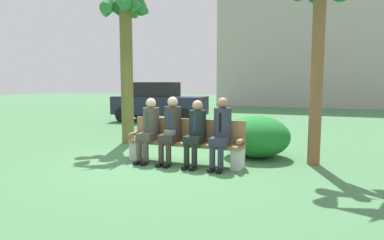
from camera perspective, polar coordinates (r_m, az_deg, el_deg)
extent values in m
plane|color=#467A4B|center=(6.91, -4.21, -7.24)|extent=(80.00, 80.00, 0.00)
cube|color=#99754C|center=(6.68, -1.27, -4.06)|extent=(2.40, 0.44, 0.07)
cube|color=#99754C|center=(6.81, -0.65, -1.64)|extent=(2.40, 0.06, 0.45)
cube|color=#99754C|center=(7.18, -9.85, -2.33)|extent=(0.08, 0.44, 0.06)
cube|color=#99754C|center=(6.30, 8.53, -3.51)|extent=(0.08, 0.44, 0.06)
cube|color=silver|center=(7.21, -9.39, -5.19)|extent=(0.20, 0.37, 0.38)
cube|color=silver|center=(6.38, 7.95, -6.67)|extent=(0.20, 0.37, 0.38)
cube|color=#4C473D|center=(6.85, -7.83, -2.89)|extent=(0.32, 0.38, 0.16)
cylinder|color=#4C473D|center=(6.78, -9.17, -5.62)|extent=(0.11, 0.11, 0.45)
cylinder|color=#4C473D|center=(6.70, -7.99, -5.75)|extent=(0.11, 0.11, 0.45)
cube|color=black|center=(6.77, -9.40, -7.29)|extent=(0.09, 0.22, 0.07)
cube|color=black|center=(6.69, -8.22, -7.43)|extent=(0.09, 0.22, 0.07)
cylinder|color=#4C473D|center=(6.97, -7.10, -0.06)|extent=(0.34, 0.34, 0.54)
cube|color=#144C3D|center=(6.82, -7.76, -0.04)|extent=(0.05, 0.01, 0.35)
sphere|color=beige|center=(6.94, -7.14, 2.94)|extent=(0.21, 0.21, 0.21)
cube|color=#38332D|center=(6.62, -4.03, -3.16)|extent=(0.32, 0.38, 0.16)
cylinder|color=#38332D|center=(6.54, -5.37, -6.01)|extent=(0.11, 0.11, 0.45)
cylinder|color=#38332D|center=(6.47, -4.10, -6.13)|extent=(0.11, 0.11, 0.45)
cube|color=black|center=(6.53, -5.60, -7.74)|extent=(0.09, 0.22, 0.07)
cube|color=black|center=(6.46, -4.32, -7.88)|extent=(0.09, 0.22, 0.07)
cylinder|color=#38332D|center=(6.74, -3.36, -0.09)|extent=(0.34, 0.34, 0.58)
cube|color=navy|center=(6.59, -3.96, -0.06)|extent=(0.05, 0.01, 0.37)
sphere|color=beige|center=(6.71, -3.38, 3.16)|extent=(0.21, 0.21, 0.21)
cylinder|color=slate|center=(6.57, -3.87, -2.13)|extent=(0.24, 0.24, 0.09)
cube|color=#1E2823|center=(6.40, 0.37, -3.47)|extent=(0.32, 0.38, 0.16)
cylinder|color=#1E2823|center=(6.32, -0.95, -6.42)|extent=(0.11, 0.11, 0.45)
cylinder|color=#1E2823|center=(6.26, 0.42, -6.54)|extent=(0.11, 0.11, 0.45)
cube|color=black|center=(6.31, -1.15, -8.22)|extent=(0.09, 0.22, 0.07)
cube|color=black|center=(6.25, 0.21, -8.35)|extent=(0.09, 0.22, 0.07)
cylinder|color=#1E2823|center=(6.53, 0.97, -0.54)|extent=(0.34, 0.34, 0.52)
cube|color=navy|center=(6.38, 0.45, -0.53)|extent=(0.05, 0.01, 0.33)
sphere|color=tan|center=(6.50, 0.98, 2.54)|extent=(0.21, 0.21, 0.21)
cube|color=#2D3342|center=(6.24, 4.80, -3.75)|extent=(0.32, 0.38, 0.16)
cylinder|color=#2D3342|center=(6.14, 3.54, -6.80)|extent=(0.11, 0.11, 0.45)
cylinder|color=#2D3342|center=(6.10, 4.98, -6.91)|extent=(0.11, 0.11, 0.45)
cube|color=black|center=(6.13, 3.35, -8.65)|extent=(0.09, 0.22, 0.07)
cube|color=black|center=(6.09, 4.80, -8.78)|extent=(0.09, 0.22, 0.07)
cylinder|color=#2D3342|center=(6.37, 5.33, -0.48)|extent=(0.34, 0.34, 0.58)
cube|color=black|center=(6.21, 4.90, -0.46)|extent=(0.05, 0.01, 0.37)
sphere|color=#9E7556|center=(6.33, 5.36, 2.96)|extent=(0.21, 0.21, 0.21)
cylinder|color=brown|center=(6.93, 20.82, 6.81)|extent=(0.24, 0.24, 3.45)
cylinder|color=brown|center=(9.12, -11.23, 7.45)|extent=(0.33, 0.33, 3.64)
cone|color=#2E7439|center=(9.80, -12.49, 19.44)|extent=(0.92, 1.07, 0.92)
ellipsoid|color=#1F752B|center=(7.40, 11.07, -2.81)|extent=(1.47, 1.35, 0.92)
cube|color=#1E2338|center=(14.10, -5.59, 2.55)|extent=(4.00, 1.84, 0.76)
cube|color=black|center=(14.13, -6.18, 5.31)|extent=(1.79, 1.48, 0.60)
cylinder|color=black|center=(14.39, 0.66, 1.14)|extent=(0.65, 0.19, 0.64)
cylinder|color=black|center=(12.91, -1.34, 0.54)|extent=(0.65, 0.19, 0.64)
cylinder|color=black|center=(15.40, -9.11, 1.40)|extent=(0.65, 0.19, 0.64)
cylinder|color=black|center=(14.03, -11.96, 0.87)|extent=(0.65, 0.19, 0.64)
cube|color=#AFA59D|center=(27.31, 18.91, 12.50)|extent=(11.69, 7.57, 9.44)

